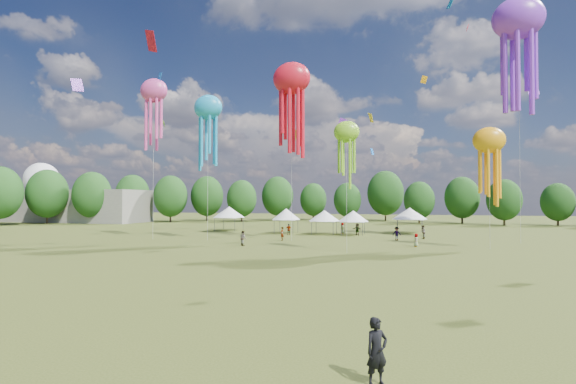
# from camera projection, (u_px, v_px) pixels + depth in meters

# --- Properties ---
(ground) EXTENTS (300.00, 300.00, 0.00)m
(ground) POSITION_uv_depth(u_px,v_px,m) (133.00, 345.00, 15.18)
(ground) COLOR #384416
(ground) RESTS_ON ground
(observer_main) EXTENTS (0.85, 0.81, 1.96)m
(observer_main) POSITION_uv_depth(u_px,v_px,m) (377.00, 351.00, 11.92)
(observer_main) COLOR black
(observer_main) RESTS_ON ground
(spectator_near) EXTENTS (1.09, 1.08, 1.78)m
(spectator_near) POSITION_uv_depth(u_px,v_px,m) (243.00, 238.00, 48.73)
(spectator_near) COLOR gray
(spectator_near) RESTS_ON ground
(spectators_far) EXTENTS (20.88, 17.87, 1.91)m
(spectators_far) POSITION_uv_depth(u_px,v_px,m) (365.00, 231.00, 59.32)
(spectators_far) COLOR gray
(spectators_far) RESTS_ON ground
(festival_tents) EXTENTS (36.95, 11.76, 4.32)m
(festival_tents) POSITION_uv_depth(u_px,v_px,m) (318.00, 214.00, 68.42)
(festival_tents) COLOR #47474C
(festival_tents) RESTS_ON ground
(show_kites) EXTENTS (52.96, 18.39, 31.20)m
(show_kites) POSITION_uv_depth(u_px,v_px,m) (375.00, 83.00, 52.88)
(show_kites) COLOR #1896D2
(show_kites) RESTS_ON ground
(small_kites) EXTENTS (74.23, 60.83, 42.18)m
(small_kites) POSITION_uv_depth(u_px,v_px,m) (334.00, 25.00, 56.16)
(small_kites) COLOR #1896D2
(small_kites) RESTS_ON ground
(treeline) EXTENTS (201.57, 95.24, 13.43)m
(treeline) POSITION_uv_depth(u_px,v_px,m) (329.00, 194.00, 76.50)
(treeline) COLOR #38281C
(treeline) RESTS_ON ground
(hangar) EXTENTS (40.00, 12.00, 8.00)m
(hangar) POSITION_uv_depth(u_px,v_px,m) (71.00, 206.00, 104.19)
(hangar) COLOR gray
(hangar) RESTS_ON ground
(radome) EXTENTS (9.00, 9.00, 16.00)m
(radome) POSITION_uv_depth(u_px,v_px,m) (42.00, 184.00, 114.47)
(radome) COLOR white
(radome) RESTS_ON ground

